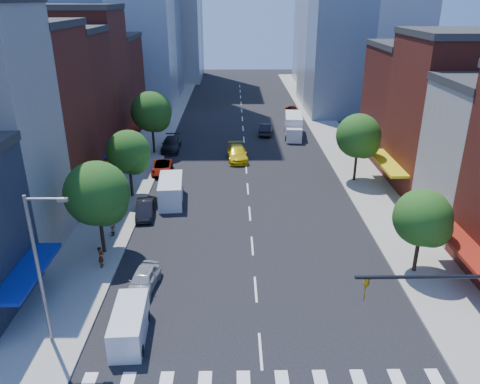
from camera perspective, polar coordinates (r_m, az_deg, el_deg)
The scene contains 27 objects.
ground at distance 27.72m, azimuth 2.51°, elevation -18.80°, with size 220.00×220.00×0.00m, color black.
sidewalk_left at distance 64.36m, azimuth -10.73°, elevation 5.81°, with size 5.00×120.00×0.15m, color gray.
sidewalk_right at distance 64.92m, azimuth 11.68°, elevation 5.88°, with size 5.00×120.00×0.15m, color gray.
bldg_left_2 at distance 46.78m, azimuth -25.75°, elevation 7.67°, with size 12.00×9.00×16.00m, color maroon.
bldg_left_3 at distance 54.51m, azimuth -22.15°, elevation 9.58°, with size 12.00×8.00×15.00m, color #582016.
bldg_left_4 at distance 62.20m, azimuth -19.60°, elevation 12.32°, with size 12.00×9.00×17.00m, color maroon.
bldg_left_5 at distance 71.47m, azimuth -17.08°, elevation 12.19°, with size 12.00×10.00×13.00m, color #582016.
bldg_right_2 at distance 51.20m, azimuth 25.49°, elevation 8.28°, with size 12.00×10.00×15.00m, color maroon.
bldg_right_3 at distance 60.32m, azimuth 21.37°, elevation 9.84°, with size 12.00×10.00×13.00m, color #582016.
streetlight at distance 27.39m, azimuth -23.16°, elevation -7.86°, with size 2.25×0.25×9.00m.
tree_left_near at distance 35.79m, azimuth -16.81°, elevation -0.46°, with size 4.80×4.80×7.30m.
tree_left_mid at distance 45.91m, azimuth -13.28°, elevation 4.56°, with size 4.20×4.20×6.65m.
tree_left_far at distance 58.98m, azimuth -10.61°, elevation 9.44°, with size 5.00×5.00×7.75m.
tree_right_near at distance 34.53m, azimuth 21.59°, elevation -3.22°, with size 4.00×4.00×6.20m.
tree_right_far at distance 50.29m, azimuth 14.40°, elevation 6.43°, with size 4.60×4.60×7.20m.
parked_car_front at distance 32.76m, azimuth -11.69°, elevation -10.43°, with size 1.66×4.13×1.41m, color #9D9EA2.
parked_car_second at distance 43.00m, azimuth -11.55°, elevation -2.05°, with size 1.46×4.17×1.38m, color black.
parked_car_third at distance 53.25m, azimuth -9.48°, elevation 2.97°, with size 2.16×4.68×1.30m, color #999999.
parked_car_rear at distance 61.17m, azimuth -8.39°, elevation 5.79°, with size 2.25×5.53×1.60m, color black.
cargo_van_near at distance 28.58m, azimuth -13.35°, elevation -15.57°, with size 2.02×4.55×1.90m.
cargo_van_far at distance 45.25m, azimuth -8.43°, elevation 0.10°, with size 2.61×5.60×2.32m.
taxi at distance 56.82m, azimuth -0.33°, elevation 4.73°, with size 2.28×5.60×1.63m, color yellow.
traffic_car_oncoming at distance 67.81m, azimuth 3.17°, elevation 7.68°, with size 1.70×4.88×1.61m, color black.
traffic_car_far at distance 81.11m, azimuth 6.34°, elevation 9.98°, with size 1.57×3.90×1.33m, color #999999.
box_truck at distance 67.07m, azimuth 6.54°, elevation 7.94°, with size 2.84×7.64×3.01m.
pedestrian_near at distance 35.64m, azimuth -16.59°, elevation -7.59°, with size 0.58×0.38×1.59m, color #999999.
pedestrian_far at distance 39.83m, azimuth -15.51°, elevation -3.92°, with size 0.89×0.69×1.83m, color #999999.
Camera 1 is at (-1.45, -20.71, 18.36)m, focal length 35.00 mm.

